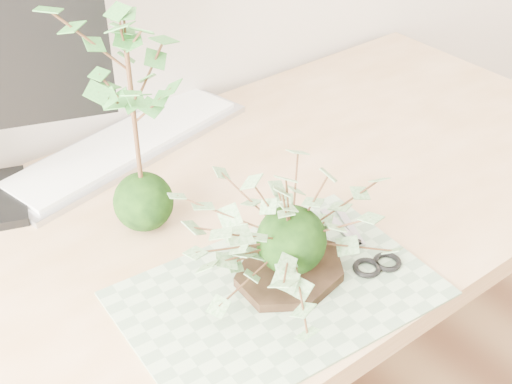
{
  "coord_description": "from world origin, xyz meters",
  "views": [
    {
      "loc": [
        -0.52,
        0.48,
        1.44
      ],
      "look_at": [
        0.0,
        1.14,
        0.84
      ],
      "focal_mm": 50.0,
      "sensor_mm": 36.0,
      "label": 1
    }
  ],
  "objects_px": {
    "desk": "(218,261)",
    "ivy_kokedama": "(292,213)",
    "maple_kokedama": "(128,67)",
    "keyboard": "(126,145)"
  },
  "relations": [
    {
      "from": "desk",
      "to": "ivy_kokedama",
      "type": "distance_m",
      "value": 0.27
    },
    {
      "from": "ivy_kokedama",
      "to": "maple_kokedama",
      "type": "distance_m",
      "value": 0.3
    },
    {
      "from": "ivy_kokedama",
      "to": "keyboard",
      "type": "height_order",
      "value": "ivy_kokedama"
    },
    {
      "from": "maple_kokedama",
      "to": "ivy_kokedama",
      "type": "bearing_deg",
      "value": -66.65
    },
    {
      "from": "desk",
      "to": "maple_kokedama",
      "type": "relative_size",
      "value": 4.08
    },
    {
      "from": "desk",
      "to": "ivy_kokedama",
      "type": "relative_size",
      "value": 4.54
    },
    {
      "from": "ivy_kokedama",
      "to": "maple_kokedama",
      "type": "bearing_deg",
      "value": 113.35
    },
    {
      "from": "ivy_kokedama",
      "to": "keyboard",
      "type": "xyz_separation_m",
      "value": [
        -0.01,
        0.46,
        -0.11
      ]
    },
    {
      "from": "desk",
      "to": "ivy_kokedama",
      "type": "xyz_separation_m",
      "value": [
        0.0,
        -0.18,
        0.2
      ]
    },
    {
      "from": "ivy_kokedama",
      "to": "keyboard",
      "type": "bearing_deg",
      "value": 91.27
    }
  ]
}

